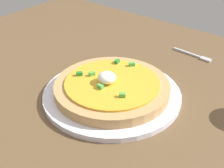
{
  "coord_description": "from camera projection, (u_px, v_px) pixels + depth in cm",
  "views": [
    {
      "loc": [
        38.11,
        -48.4,
        40.68
      ],
      "look_at": [
        3.57,
        -5.33,
        5.78
      ],
      "focal_mm": 50.66,
      "sensor_mm": 36.0,
      "label": 1
    }
  ],
  "objects": [
    {
      "name": "dining_table",
      "position": [
        114.0,
        86.0,
        0.73
      ],
      "size": [
        112.04,
        78.99,
        2.63
      ],
      "primitive_type": "cube",
      "color": "brown",
      "rests_on": "ground"
    },
    {
      "name": "plate",
      "position": [
        112.0,
        94.0,
        0.67
      ],
      "size": [
        28.94,
        28.94,
        1.16
      ],
      "primitive_type": "cylinder",
      "color": "white",
      "rests_on": "dining_table"
    },
    {
      "name": "fork",
      "position": [
        195.0,
        56.0,
        0.82
      ],
      "size": [
        10.97,
        1.68,
        0.5
      ],
      "rotation": [
        0.0,
        0.0,
        -0.06
      ],
      "color": "#B7B7BC",
      "rests_on": "dining_table"
    },
    {
      "name": "pizza",
      "position": [
        112.0,
        87.0,
        0.66
      ],
      "size": [
        24.14,
        24.14,
        4.81
      ],
      "color": "tan",
      "rests_on": "plate"
    }
  ]
}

